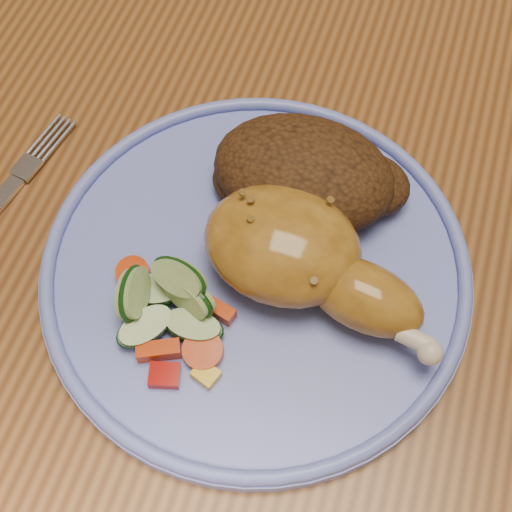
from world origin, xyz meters
name	(u,v)px	position (x,y,z in m)	size (l,w,h in m)	color
ground	(314,424)	(0.00, 0.00, 0.00)	(4.00, 4.00, 0.00)	#57341D
dining_table	(367,218)	(0.00, 0.00, 0.67)	(0.90, 1.40, 0.75)	brown
plate	(256,270)	(-0.06, -0.12, 0.76)	(0.30, 0.30, 0.01)	#6978DA
plate_rim	(256,263)	(-0.06, -0.12, 0.77)	(0.30, 0.30, 0.01)	#6978DA
chicken_leg	(302,257)	(-0.03, -0.12, 0.79)	(0.18, 0.10, 0.06)	#A87223
rice_pilaf	(308,175)	(-0.05, -0.05, 0.78)	(0.14, 0.10, 0.06)	#3F240F
vegetable_pile	(167,307)	(-0.11, -0.18, 0.77)	(0.09, 0.09, 0.05)	#A50A05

